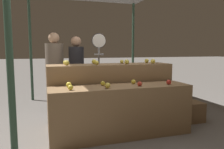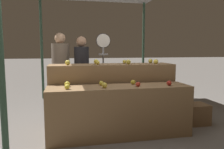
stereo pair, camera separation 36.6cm
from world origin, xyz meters
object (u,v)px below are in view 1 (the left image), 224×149
(produce_scale, at_px, (99,56))
(wooden_crate_side, at_px, (192,111))
(person_customer_left, at_px, (55,68))
(person_vendor_at_scale, at_px, (77,69))

(produce_scale, xyz_separation_m, wooden_crate_side, (1.59, -0.94, -1.06))
(person_customer_left, xyz_separation_m, wooden_crate_side, (2.47, -1.30, -0.81))
(person_vendor_at_scale, bearing_deg, person_customer_left, -33.87)
(person_vendor_at_scale, distance_m, person_customer_left, 0.46)
(person_customer_left, bearing_deg, person_vendor_at_scale, 163.17)
(person_customer_left, relative_size, wooden_crate_side, 4.64)
(person_customer_left, bearing_deg, wooden_crate_side, 149.15)
(produce_scale, distance_m, person_vendor_at_scale, 0.57)
(produce_scale, relative_size, person_customer_left, 0.99)
(person_customer_left, bearing_deg, produce_scale, 154.67)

